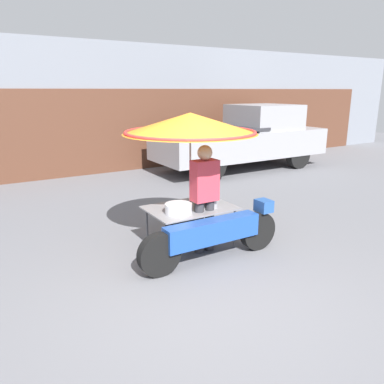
% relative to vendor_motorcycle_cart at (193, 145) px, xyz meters
% --- Properties ---
extents(ground_plane, '(36.00, 36.00, 0.00)m').
position_rel_vendor_motorcycle_cart_xyz_m(ground_plane, '(-0.49, -1.17, -1.58)').
color(ground_plane, slate).
extents(shopfront_building, '(28.00, 2.06, 3.66)m').
position_rel_vendor_motorcycle_cart_xyz_m(shopfront_building, '(-0.49, 6.97, 0.24)').
color(shopfront_building, gray).
rests_on(shopfront_building, ground).
extents(vendor_motorcycle_cart, '(2.23, 1.94, 2.04)m').
position_rel_vendor_motorcycle_cart_xyz_m(vendor_motorcycle_cart, '(0.00, 0.00, 0.00)').
color(vendor_motorcycle_cart, black).
rests_on(vendor_motorcycle_cart, ground).
extents(vendor_person, '(0.38, 0.22, 1.60)m').
position_rel_vendor_motorcycle_cart_xyz_m(vendor_person, '(0.09, -0.17, -0.68)').
color(vendor_person, '#2D2D33').
rests_on(vendor_person, ground).
extents(pickup_truck, '(5.34, 1.93, 1.92)m').
position_rel_vendor_motorcycle_cart_xyz_m(pickup_truck, '(4.46, 4.35, -0.64)').
color(pickup_truck, black).
rests_on(pickup_truck, ground).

